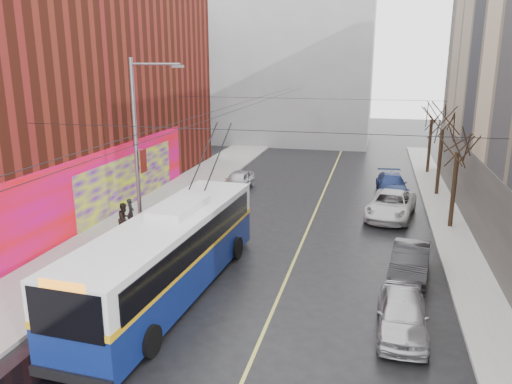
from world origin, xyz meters
TOP-DOWN VIEW (x-y plane):
  - ground at (0.00, 0.00)m, footprint 140.00×140.00m
  - sidewalk_left at (-8.00, 12.00)m, footprint 4.00×60.00m
  - sidewalk_right at (9.00, 12.00)m, footprint 2.00×60.00m
  - lane_line at (1.50, 14.00)m, footprint 0.12×50.00m
  - building_left at (-15.99, 13.99)m, footprint 12.11×36.00m
  - building_far at (-6.00, 44.99)m, footprint 20.50×12.10m
  - streetlight_pole at (-6.14, 10.00)m, footprint 2.65×0.60m
  - catenary_wires at (-2.54, 14.77)m, footprint 18.00×60.00m
  - tree_near at (9.00, 16.00)m, footprint 3.20×3.20m
  - tree_mid at (9.00, 23.00)m, footprint 3.20×3.20m
  - tree_far at (9.00, 30.00)m, footprint 3.20×3.20m
  - puddle at (-4.26, -0.71)m, footprint 2.05×3.55m
  - pigeons_flying at (-2.17, 10.55)m, footprint 5.35×2.14m
  - trolleybus at (-2.69, 5.17)m, footprint 3.46×12.73m
  - parked_car_a at (5.99, 4.23)m, footprint 1.68×4.09m
  - parked_car_b at (6.50, 8.88)m, footprint 1.99×4.38m
  - parked_car_c at (5.87, 17.35)m, footprint 3.30×5.65m
  - parked_car_d at (6.05, 22.84)m, footprint 2.27×4.78m
  - following_car at (-4.47, 21.43)m, footprint 1.82×4.01m
  - pedestrian_a at (-7.85, 11.95)m, footprint 0.54×0.65m
  - pedestrian_b at (-7.49, 10.58)m, footprint 0.79×0.93m

SIDE VIEW (x-z plane):
  - ground at x=0.00m, z-range 0.00..0.00m
  - lane_line at x=1.50m, z-range 0.00..0.01m
  - puddle at x=-4.26m, z-range 0.00..0.01m
  - sidewalk_left at x=-8.00m, z-range 0.00..0.15m
  - sidewalk_right at x=9.00m, z-range 0.00..0.15m
  - following_car at x=-4.47m, z-range 0.00..1.33m
  - parked_car_d at x=6.05m, z-range 0.00..1.35m
  - parked_car_a at x=5.99m, z-range 0.00..1.39m
  - parked_car_b at x=6.50m, z-range 0.00..1.39m
  - parked_car_c at x=5.87m, z-range 0.00..1.48m
  - pedestrian_a at x=-7.85m, z-range 0.15..1.68m
  - pedestrian_b at x=-7.49m, z-range 0.15..1.84m
  - trolleybus at x=-2.69m, z-range -1.33..4.65m
  - streetlight_pole at x=-6.14m, z-range 0.35..9.35m
  - tree_near at x=9.00m, z-range 1.78..8.18m
  - tree_far at x=9.00m, z-range 1.86..8.43m
  - tree_mid at x=9.00m, z-range 1.91..8.59m
  - catenary_wires at x=-2.54m, z-range 6.13..6.36m
  - building_left at x=-15.99m, z-range -0.01..13.99m
  - pigeons_flying at x=-2.17m, z-range 6.58..8.38m
  - building_far at x=-6.00m, z-range 0.02..18.02m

